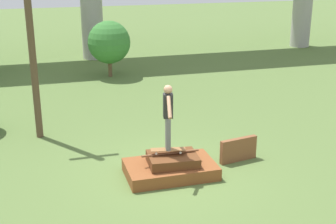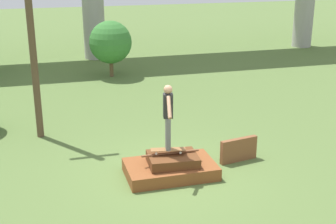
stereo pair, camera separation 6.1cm
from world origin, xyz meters
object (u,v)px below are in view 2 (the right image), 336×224
Objects in this scene: utility_pole at (31,28)px; skateboard at (168,150)px; skater at (168,113)px; tree_behind_right at (110,42)px.

skateboard is at bearing -50.26° from utility_pole.
skater is at bearing -50.26° from utility_pole.
skater is 0.65× the size of tree_behind_right.
skater is 4.87m from utility_pole.
skateboard is 10.20m from tree_behind_right.
utility_pole is 7.54m from tree_behind_right.
utility_pole reaches higher than skater.
skater is 10.17m from tree_behind_right.
skater is at bearing 90.00° from skateboard.
tree_behind_right is (3.20, 6.62, -1.68)m from utility_pole.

